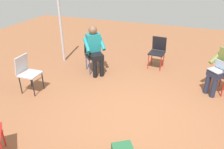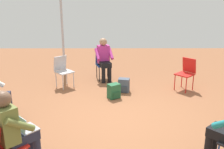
# 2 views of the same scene
# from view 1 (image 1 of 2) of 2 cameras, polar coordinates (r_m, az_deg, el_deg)

# --- Properties ---
(ground_plane) EXTENTS (14.63, 14.63, 0.00)m
(ground_plane) POSITION_cam_1_polar(r_m,az_deg,el_deg) (4.22, 6.08, -11.23)
(ground_plane) COLOR brown
(chair_west) EXTENTS (0.44, 0.41, 0.85)m
(chair_west) POSITION_cam_1_polar(r_m,az_deg,el_deg) (5.14, -21.32, 0.83)
(chair_west) COLOR #B7B7BC
(chair_west) RESTS_ON ground
(chair_northwest) EXTENTS (0.58, 0.59, 0.85)m
(chair_northwest) POSITION_cam_1_polar(r_m,az_deg,el_deg) (5.82, -5.02, 5.64)
(chair_northwest) COLOR black
(chair_northwest) RESTS_ON ground
(chair_north) EXTENTS (0.43, 0.47, 0.85)m
(chair_north) POSITION_cam_1_polar(r_m,az_deg,el_deg) (6.12, 11.84, 6.25)
(chair_north) COLOR black
(chair_north) RESTS_ON ground
(person_with_laptop) EXTENTS (0.64, 0.64, 1.24)m
(person_with_laptop) POSITION_cam_1_polar(r_m,az_deg,el_deg) (5.22, 27.18, 2.41)
(person_with_laptop) COLOR #23283D
(person_with_laptop) RESTS_ON ground
(person_in_teal) EXTENTS (0.63, 0.63, 1.24)m
(person_in_teal) POSITION_cam_1_polar(r_m,az_deg,el_deg) (5.60, -4.60, 6.96)
(person_in_teal) COLOR black
(person_in_teal) RESTS_ON ground
(tent_pole_near) EXTENTS (0.07, 0.07, 2.27)m
(tent_pole_near) POSITION_cam_1_polar(r_m,az_deg,el_deg) (6.39, -13.33, 12.99)
(tent_pole_near) COLOR #B2B2B7
(tent_pole_near) RESTS_ON ground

